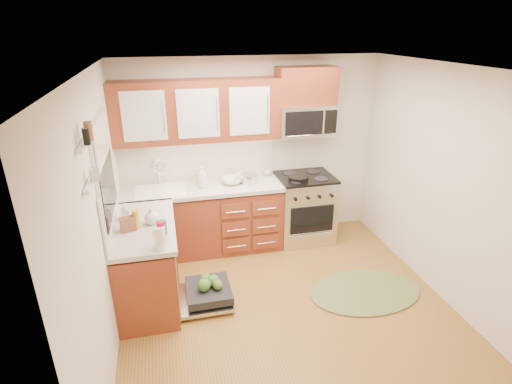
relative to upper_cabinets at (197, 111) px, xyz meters
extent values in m
plane|color=brown|center=(0.73, -1.57, -1.88)|extent=(3.50, 3.50, 0.00)
plane|color=white|center=(0.73, -1.57, 0.62)|extent=(3.50, 3.50, 0.00)
cube|color=beige|center=(0.73, 0.18, -0.62)|extent=(3.50, 0.04, 2.50)
cube|color=beige|center=(0.73, -3.33, -0.62)|extent=(3.50, 0.04, 2.50)
cube|color=beige|center=(-1.02, -1.57, -0.62)|extent=(0.04, 3.50, 2.50)
cube|color=beige|center=(2.48, -1.57, -0.62)|extent=(0.04, 3.50, 2.50)
cube|color=#612815|center=(0.00, -0.12, -1.45)|extent=(2.05, 0.60, 0.85)
cube|color=#612815|center=(-0.72, -1.05, -1.45)|extent=(0.60, 1.25, 0.85)
cube|color=beige|center=(0.00, -0.14, -0.97)|extent=(2.07, 0.64, 0.05)
cube|color=beige|center=(-0.71, -1.05, -0.97)|extent=(0.64, 1.27, 0.05)
cube|color=beige|center=(0.00, 0.16, -0.67)|extent=(2.05, 0.02, 0.57)
cube|color=beige|center=(-1.01, -1.05, -0.67)|extent=(0.02, 1.25, 0.57)
cube|color=#612815|center=(1.41, 0.00, 0.26)|extent=(0.76, 0.35, 0.47)
cube|color=white|center=(-0.98, -1.07, 0.00)|extent=(0.02, 0.96, 0.40)
cube|color=white|center=(-0.99, -1.92, 0.17)|extent=(0.04, 0.40, 0.03)
cube|color=white|center=(-0.99, -1.92, -0.12)|extent=(0.04, 0.40, 0.03)
cylinder|color=black|center=(1.27, -0.25, -0.90)|extent=(0.36, 0.36, 0.05)
cylinder|color=silver|center=(0.61, -0.15, -0.89)|extent=(0.23, 0.23, 0.13)
cube|color=#B77C54|center=(0.59, -0.02, -0.94)|extent=(0.31, 0.21, 0.02)
cylinder|color=silver|center=(0.00, -0.03, -0.86)|extent=(0.12, 0.12, 0.17)
cylinder|color=white|center=(-0.54, -1.59, -0.83)|extent=(0.13, 0.13, 0.23)
cylinder|color=gold|center=(-0.77, -1.12, -0.85)|extent=(0.07, 0.07, 0.20)
cylinder|color=#AB0E23|center=(-0.52, -1.57, -0.82)|extent=(0.09, 0.09, 0.27)
cube|color=brown|center=(-0.85, -1.15, -0.88)|extent=(0.17, 0.14, 0.14)
cube|color=#2366A7|center=(-0.52, -1.31, -0.88)|extent=(0.10, 0.07, 0.15)
imported|color=#999999|center=(0.60, 0.03, -0.92)|extent=(0.33, 0.33, 0.07)
imported|color=#999999|center=(0.39, -0.12, -0.91)|extent=(0.34, 0.34, 0.08)
imported|color=#999999|center=(0.93, 0.07, -0.90)|extent=(0.14, 0.14, 0.09)
imported|color=#999999|center=(0.01, -0.17, -0.81)|extent=(0.11, 0.11, 0.28)
imported|color=#999999|center=(-0.90, -0.88, -0.86)|extent=(0.09, 0.09, 0.18)
imported|color=#999999|center=(-0.62, -1.05, -0.86)|extent=(0.16, 0.16, 0.19)
camera|label=1|loc=(-0.43, -4.93, 0.98)|focal=28.00mm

